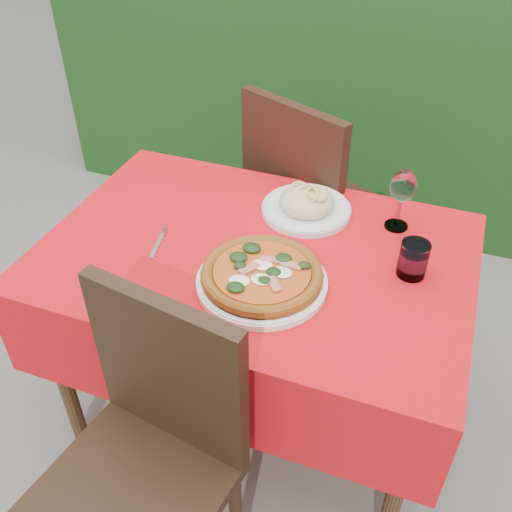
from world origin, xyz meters
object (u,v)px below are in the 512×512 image
(pizza_plate, at_px, (262,276))
(water_glass, at_px, (413,261))
(chair_far, at_px, (308,200))
(wine_glass, at_px, (403,189))
(chair_near, at_px, (149,446))
(pasta_plate, at_px, (307,205))
(fork, at_px, (157,246))

(pizza_plate, distance_m, water_glass, 0.42)
(water_glass, bearing_deg, chair_far, 130.02)
(water_glass, bearing_deg, wine_glass, 109.58)
(chair_near, height_order, water_glass, chair_near)
(pasta_plate, height_order, fork, pasta_plate)
(chair_near, bearing_deg, wine_glass, 72.43)
(pizza_plate, xyz_separation_m, pasta_plate, (0.01, 0.38, -0.00))
(pasta_plate, relative_size, wine_glass, 1.44)
(pasta_plate, height_order, water_glass, water_glass)
(pasta_plate, height_order, wine_glass, wine_glass)
(pasta_plate, relative_size, fork, 1.71)
(chair_near, distance_m, chair_far, 1.16)
(pizza_plate, xyz_separation_m, fork, (-0.35, 0.05, -0.03))
(water_glass, relative_size, wine_glass, 0.53)
(chair_far, relative_size, water_glass, 9.49)
(pasta_plate, xyz_separation_m, wine_glass, (0.29, 0.02, 0.11))
(chair_far, xyz_separation_m, pasta_plate, (0.08, -0.34, 0.20))
(pizza_plate, bearing_deg, wine_glass, 53.63)
(chair_near, relative_size, chair_far, 0.95)
(wine_glass, bearing_deg, water_glass, -70.42)
(chair_far, relative_size, pizza_plate, 2.59)
(water_glass, xyz_separation_m, fork, (-0.73, -0.14, -0.04))
(pasta_plate, bearing_deg, wine_glass, 4.54)
(chair_far, bearing_deg, wine_glass, 163.10)
(pasta_plate, bearing_deg, pizza_plate, -91.88)
(pizza_plate, bearing_deg, water_glass, 26.84)
(chair_near, relative_size, pizza_plate, 2.44)
(wine_glass, bearing_deg, fork, -151.67)
(pizza_plate, relative_size, fork, 2.31)
(chair_near, xyz_separation_m, water_glass, (0.51, 0.63, 0.25))
(chair_near, xyz_separation_m, fork, (-0.22, 0.50, 0.21))
(chair_far, xyz_separation_m, water_glass, (0.44, -0.53, 0.22))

